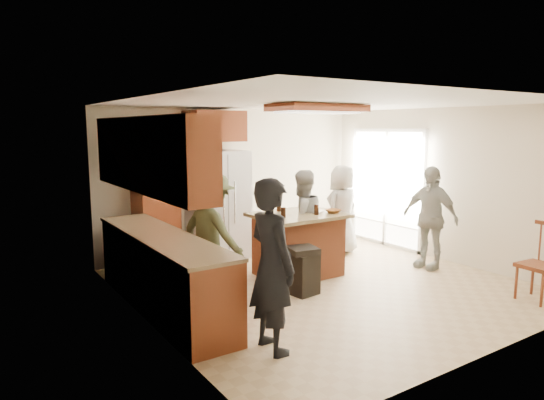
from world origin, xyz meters
TOP-DOWN VIEW (x-y plane):
  - room_shell at (4.37, 1.64)m, footprint 8.00×5.20m
  - person_front_left at (-1.71, -1.25)m, footprint 0.47×0.63m
  - person_behind_left at (0.16, 0.75)m, footprint 0.76×0.47m
  - person_behind_right at (1.36, 1.17)m, footprint 0.84×0.64m
  - person_side_right at (1.91, -0.22)m, footprint 0.57×0.98m
  - person_counter at (-1.46, 0.54)m, footprint 0.78×1.14m
  - left_cabinetry at (-2.24, 0.40)m, footprint 0.64×3.00m
  - back_wall_units at (-1.33, 2.20)m, footprint 1.80×0.60m
  - refrigerator at (-0.55, 2.12)m, footprint 0.90×0.76m
  - kitchen_island at (-0.02, 0.59)m, footprint 1.28×1.03m
  - island_items at (0.21, 0.51)m, footprint 0.99×0.72m
  - trash_bin at (-0.47, -0.11)m, footprint 0.43×0.43m
  - spindle_chair at (1.87, -1.96)m, footprint 0.45×0.45m

SIDE VIEW (x-z plane):
  - trash_bin at x=-0.47m, z-range 0.00..0.63m
  - spindle_chair at x=1.87m, z-range -0.04..0.95m
  - kitchen_island at x=-0.02m, z-range 0.01..0.94m
  - person_behind_right at x=1.36m, z-range 0.00..1.54m
  - person_behind_left at x=0.16m, z-range 0.00..1.55m
  - person_side_right at x=1.91m, z-range 0.00..1.60m
  - person_counter at x=-1.46m, z-range 0.00..1.62m
  - person_front_left at x=-1.71m, z-range 0.00..1.71m
  - room_shell at x=4.37m, z-range -1.63..3.37m
  - refrigerator at x=-0.55m, z-range 0.00..1.80m
  - left_cabinetry at x=-2.24m, z-range -0.19..2.11m
  - island_items at x=0.21m, z-range 0.90..1.05m
  - back_wall_units at x=-1.33m, z-range 0.15..2.60m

